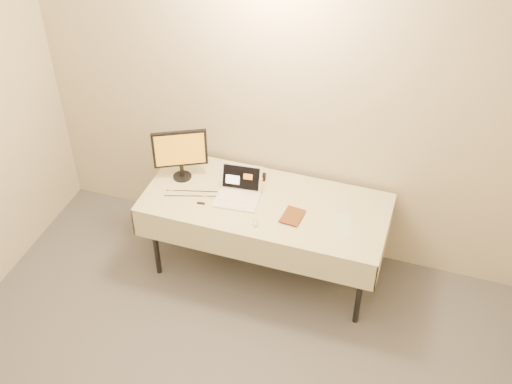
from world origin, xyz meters
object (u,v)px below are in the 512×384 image
(monitor, at_px, (180,151))
(book, at_px, (283,205))
(laptop, at_px, (239,191))
(table, at_px, (266,208))

(monitor, distance_m, book, 0.92)
(monitor, bearing_deg, book, -38.48)
(laptop, distance_m, monitor, 0.55)
(table, distance_m, laptop, 0.24)
(table, height_order, laptop, laptop)
(book, bearing_deg, monitor, 174.04)
(table, xyz_separation_m, laptop, (-0.22, -0.00, 0.12))
(book, bearing_deg, laptop, 171.16)
(table, relative_size, monitor, 4.29)
(table, height_order, book, book)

